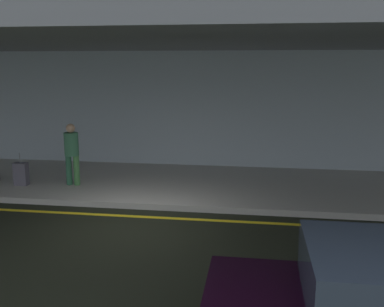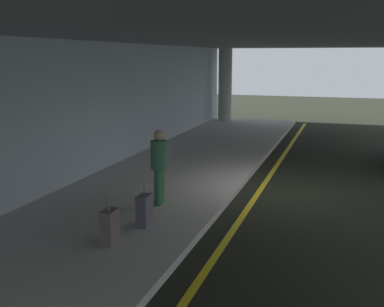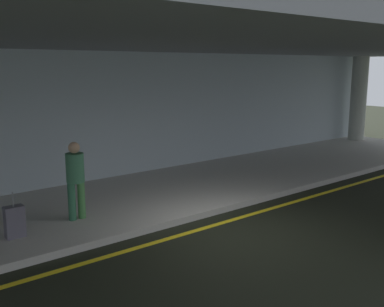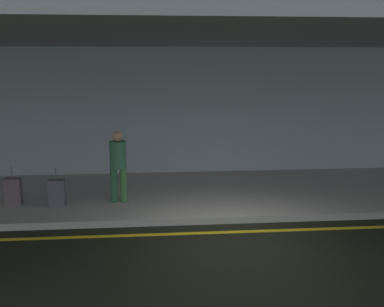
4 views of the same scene
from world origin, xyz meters
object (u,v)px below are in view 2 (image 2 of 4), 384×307
at_px(support_column_left_mid, 225,84).
at_px(traveler_with_luggage, 159,162).
at_px(suitcase_upright_secondary, 110,227).
at_px(suitcase_upright_primary, 144,210).

relative_size(support_column_left_mid, traveler_with_luggage, 2.17).
distance_m(support_column_left_mid, suitcase_upright_secondary, 16.92).
xyz_separation_m(support_column_left_mid, suitcase_upright_primary, (-15.69, -2.38, -1.51)).
height_order(suitcase_upright_primary, suitcase_upright_secondary, same).
bearing_deg(suitcase_upright_secondary, suitcase_upright_primary, -23.30).
bearing_deg(suitcase_upright_secondary, traveler_with_luggage, -10.98).
height_order(support_column_left_mid, suitcase_upright_primary, support_column_left_mid).
distance_m(support_column_left_mid, suitcase_upright_primary, 15.95).
distance_m(suitcase_upright_primary, suitcase_upright_secondary, 1.04).
xyz_separation_m(support_column_left_mid, traveler_with_luggage, (-14.31, -2.14, -0.86)).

